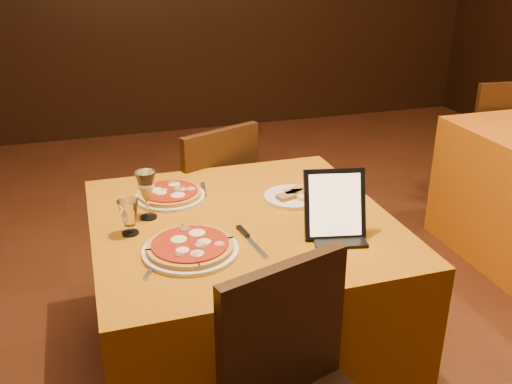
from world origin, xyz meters
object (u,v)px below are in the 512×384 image
object	(u,v)px
chair_main_far	(201,206)
wine_glass	(147,195)
chair_side_far	(483,143)
water_glass	(129,217)
tablet	(335,204)
main_table	(243,302)
pizza_far	(170,195)
pizza_near	(190,248)

from	to	relation	value
chair_main_far	wine_glass	bearing A→B (deg)	41.46
chair_side_far	water_glass	bearing A→B (deg)	32.97
tablet	wine_glass	bearing A→B (deg)	163.66
chair_main_far	chair_side_far	bearing A→B (deg)	169.77
main_table	pizza_far	bearing A→B (deg)	130.80
water_glass	tablet	world-z (taller)	tablet
pizza_near	tablet	world-z (taller)	tablet
main_table	water_glass	size ratio (longest dim) A/B	8.46
pizza_near	water_glass	xyz separation A→B (m)	(-0.18, 0.19, 0.05)
main_table	pizza_far	distance (m)	0.52
pizza_near	main_table	bearing A→B (deg)	39.91
water_glass	chair_main_far	bearing A→B (deg)	62.25
chair_main_far	pizza_far	bearing A→B (deg)	44.29
main_table	tablet	size ratio (longest dim) A/B	4.51
pizza_near	water_glass	size ratio (longest dim) A/B	2.49
pizza_far	tablet	world-z (taller)	tablet
chair_main_far	wine_glass	world-z (taller)	wine_glass
chair_main_far	wine_glass	xyz separation A→B (m)	(-0.33, -0.67, 0.39)
chair_main_far	pizza_far	xyz separation A→B (m)	(-0.23, -0.52, 0.31)
chair_side_far	tablet	xyz separation A→B (m)	(-1.78, -1.43, 0.41)
chair_side_far	pizza_near	xyz separation A→B (m)	(-2.29, -1.41, 0.31)
main_table	chair_side_far	xyz separation A→B (m)	(2.06, 1.21, 0.08)
pizza_far	water_glass	xyz separation A→B (m)	(-0.19, -0.26, 0.05)
tablet	pizza_near	bearing A→B (deg)	-170.65
main_table	pizza_near	xyz separation A→B (m)	(-0.23, -0.20, 0.39)
chair_main_far	pizza_near	size ratio (longest dim) A/B	2.82
main_table	tablet	bearing A→B (deg)	-38.96
main_table	wine_glass	world-z (taller)	wine_glass
main_table	water_glass	world-z (taller)	water_glass
water_glass	wine_glass	bearing A→B (deg)	54.80
pizza_near	wine_glass	bearing A→B (deg)	108.09
main_table	wine_glass	bearing A→B (deg)	161.87
main_table	chair_side_far	bearing A→B (deg)	30.55
tablet	pizza_far	bearing A→B (deg)	148.18
water_glass	tablet	bearing A→B (deg)	-17.74
chair_side_far	chair_main_far	bearing A→B (deg)	18.66
pizza_near	pizza_far	distance (m)	0.46
main_table	wine_glass	xyz separation A→B (m)	(-0.33, 0.11, 0.47)
water_glass	main_table	bearing A→B (deg)	0.26
main_table	tablet	distance (m)	0.61
chair_side_far	pizza_far	xyz separation A→B (m)	(-2.28, -0.95, 0.31)
chair_main_far	main_table	bearing A→B (deg)	67.86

